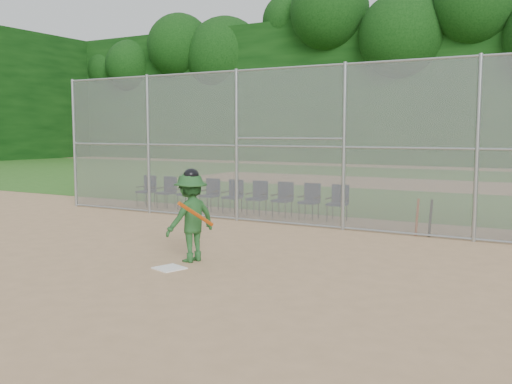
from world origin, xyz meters
The scene contains 17 objects.
ground centered at (0.00, 0.00, 0.00)m, with size 100.00×100.00×0.00m, color tan.
grass_strip centered at (0.00, 18.00, 0.01)m, with size 100.00×100.00×0.00m, color #2C601C.
dirt_patch_far centered at (0.00, 18.00, 0.01)m, with size 24.00×24.00×0.00m, color tan.
backstop_fence centered at (0.00, 5.00, 2.07)m, with size 16.09×0.09×4.00m.
treeline centered at (0.00, 20.00, 5.50)m, with size 81.00×60.00×11.00m.
home_plate centered at (-0.20, -0.20, 0.01)m, with size 0.46×0.46×0.02m, color white.
batter_at_plate centered at (-0.21, 0.46, 0.83)m, with size 0.96×1.36×1.71m.
spare_bats centered at (2.89, 5.15, 0.42)m, with size 0.36×0.26×0.84m.
chair_0 centered at (-6.18, 6.22, 0.48)m, with size 0.54×0.52×0.96m, color #0F1C39, non-canonical shape.
chair_1 centered at (-5.36, 6.22, 0.48)m, with size 0.54×0.52×0.96m, color #0F1C39, non-canonical shape.
chair_2 centered at (-4.54, 6.22, 0.48)m, with size 0.54×0.52×0.96m, color #0F1C39, non-canonical shape.
chair_3 centered at (-3.72, 6.22, 0.48)m, with size 0.54×0.52×0.96m, color #0F1C39, non-canonical shape.
chair_4 centered at (-2.90, 6.22, 0.48)m, with size 0.54×0.52×0.96m, color #0F1C39, non-canonical shape.
chair_5 centered at (-2.08, 6.22, 0.48)m, with size 0.54×0.52×0.96m, color #0F1C39, non-canonical shape.
chair_6 centered at (-1.27, 6.22, 0.48)m, with size 0.54×0.52×0.96m, color #0F1C39, non-canonical shape.
chair_7 centered at (-0.45, 6.22, 0.48)m, with size 0.54×0.52×0.96m, color #0F1C39, non-canonical shape.
chair_8 centered at (0.37, 6.22, 0.48)m, with size 0.54×0.52×0.96m, color #0F1C39, non-canonical shape.
Camera 1 is at (5.86, -7.89, 2.35)m, focal length 40.00 mm.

